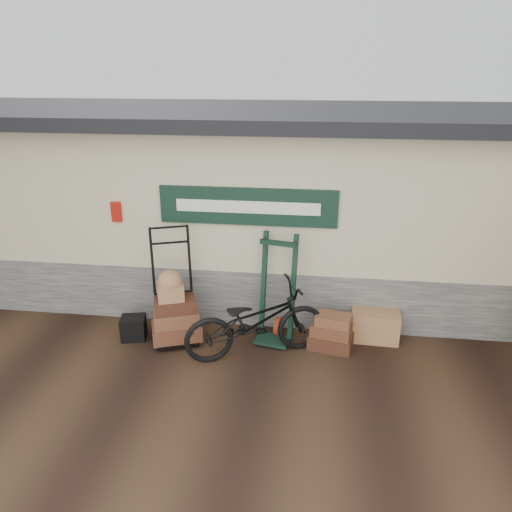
{
  "coord_description": "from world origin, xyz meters",
  "views": [
    {
      "loc": [
        0.73,
        -5.95,
        3.87
      ],
      "look_at": [
        -0.17,
        0.9,
        1.22
      ],
      "focal_mm": 35.0,
      "sensor_mm": 36.0,
      "label": 1
    }
  ],
  "objects": [
    {
      "name": "suitcase_stack",
      "position": [
        0.98,
        0.47,
        0.27
      ],
      "size": [
        0.68,
        0.51,
        0.55
      ],
      "primitive_type": null,
      "rotation": [
        0.0,
        0.0,
        -0.21
      ],
      "color": "#3E1D13",
      "rests_on": "ground"
    },
    {
      "name": "porter_trolley",
      "position": [
        -1.34,
        0.5,
        0.86
      ],
      "size": [
        1.04,
        0.91,
        1.73
      ],
      "primitive_type": null,
      "rotation": [
        0.0,
        0.0,
        0.36
      ],
      "color": "black",
      "rests_on": "ground"
    },
    {
      "name": "ground",
      "position": [
        0.0,
        0.0,
        0.0
      ],
      "size": [
        80.0,
        80.0,
        0.0
      ],
      "primitive_type": "plane",
      "color": "black",
      "rests_on": "ground"
    },
    {
      "name": "bicycle",
      "position": [
        -0.08,
        0.15,
        0.59
      ],
      "size": [
        1.45,
        2.14,
        1.18
      ],
      "primitive_type": "imported",
      "rotation": [
        0.0,
        0.0,
        1.97
      ],
      "color": "black",
      "rests_on": "ground"
    },
    {
      "name": "black_trunk",
      "position": [
        -1.95,
        0.35,
        0.18
      ],
      "size": [
        0.41,
        0.37,
        0.36
      ],
      "primitive_type": "cube",
      "rotation": [
        0.0,
        0.0,
        0.19
      ],
      "color": "black",
      "rests_on": "ground"
    },
    {
      "name": "station_building",
      "position": [
        -0.01,
        2.74,
        1.61
      ],
      "size": [
        14.4,
        4.1,
        3.2
      ],
      "color": "#4C4C47",
      "rests_on": "ground"
    },
    {
      "name": "green_barrow",
      "position": [
        0.17,
        0.64,
        0.81
      ],
      "size": [
        0.68,
        0.61,
        1.63
      ],
      "primitive_type": null,
      "rotation": [
        0.0,
        0.0,
        -0.21
      ],
      "color": "black",
      "rests_on": "ground"
    },
    {
      "name": "wicker_hamper",
      "position": [
        1.64,
        0.83,
        0.23
      ],
      "size": [
        0.71,
        0.48,
        0.45
      ],
      "primitive_type": "cube",
      "rotation": [
        0.0,
        0.0,
        -0.04
      ],
      "color": "#965F3C",
      "rests_on": "ground"
    }
  ]
}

